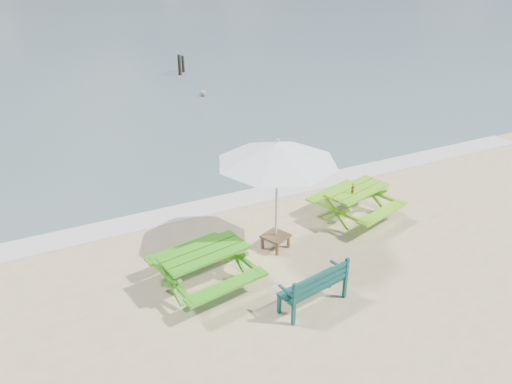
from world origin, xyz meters
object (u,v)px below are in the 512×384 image
park_bench (313,293)px  picnic_table_left (205,269)px  side_table (276,241)px  patio_umbrella (277,152)px  picnic_table_right (356,204)px  beer_bottle (353,190)px  swimmer (203,107)px

park_bench → picnic_table_left: bearing=137.5°
side_table → patio_umbrella: (0.00, -0.00, 2.25)m
picnic_table_left → patio_umbrella: bearing=17.3°
patio_umbrella → picnic_table_right: bearing=7.8°
picnic_table_left → patio_umbrella: size_ratio=0.64×
picnic_table_left → beer_bottle: (4.30, 0.84, 0.51)m
side_table → patio_umbrella: size_ratio=0.20×
beer_bottle → swimmer: (0.93, 12.90, -1.46)m
beer_bottle → swimmer: beer_bottle is taller
patio_umbrella → park_bench: bearing=-99.1°
patio_umbrella → picnic_table_left: bearing=-162.7°
picnic_table_left → picnic_table_right: (4.56, 0.97, -0.01)m
picnic_table_right → beer_bottle: (-0.25, -0.14, 0.52)m
patio_umbrella → swimmer: patio_umbrella is taller
picnic_table_right → swimmer: size_ratio=1.43×
picnic_table_left → picnic_table_right: bearing=12.0°
side_table → swimmer: 13.52m
park_bench → beer_bottle: 3.60m
picnic_table_right → swimmer: (0.68, 12.76, -0.94)m
side_table → swimmer: bearing=76.2°
swimmer → side_table: bearing=-103.8°
picnic_table_right → beer_bottle: size_ratio=8.71×
picnic_table_left → patio_umbrella: 2.92m
swimmer → beer_bottle: bearing=-94.1°
beer_bottle → patio_umbrella: bearing=-174.7°
side_table → picnic_table_left: bearing=-162.7°
picnic_table_left → beer_bottle: bearing=11.0°
park_bench → side_table: 2.18m
picnic_table_left → picnic_table_right: size_ratio=0.96×
side_table → patio_umbrella: bearing=-86.4°
beer_bottle → swimmer: bearing=85.9°
picnic_table_right → park_bench: (-2.89, -2.50, -0.12)m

